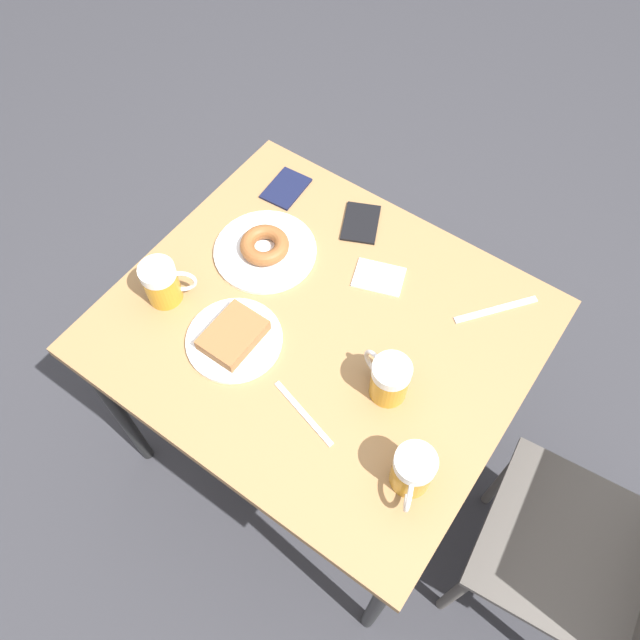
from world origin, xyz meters
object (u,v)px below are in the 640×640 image
(plate_with_donut, at_px, (265,248))
(passport_near_edge, at_px, (286,188))
(napkin_folded, at_px, (379,277))
(plate_with_cake, at_px, (234,337))
(chair, at_px, (631,564))
(beer_mug_left, at_px, (389,379))
(fork, at_px, (303,413))
(beer_mug_right, at_px, (412,471))
(passport_far_edge, at_px, (361,223))
(beer_mug_center, at_px, (162,283))
(knife, at_px, (496,310))

(plate_with_donut, height_order, passport_near_edge, plate_with_donut)
(napkin_folded, bearing_deg, plate_with_cake, -27.25)
(chair, height_order, beer_mug_left, chair)
(chair, xyz_separation_m, plate_with_donut, (-0.10, -1.07, 0.21))
(fork, bearing_deg, plate_with_cake, -102.76)
(beer_mug_right, distance_m, fork, 0.26)
(fork, bearing_deg, chair, 104.58)
(passport_far_edge, bearing_deg, beer_mug_center, -29.13)
(fork, xyz_separation_m, passport_near_edge, (-0.49, -0.42, 0.00))
(plate_with_donut, distance_m, beer_mug_center, 0.27)
(beer_mug_right, bearing_deg, fork, -88.51)
(chair, xyz_separation_m, plate_with_cake, (0.14, -0.97, 0.21))
(beer_mug_right, xyz_separation_m, passport_near_edge, (-0.48, -0.67, -0.05))
(chair, bearing_deg, beer_mug_right, -74.64)
(chair, distance_m, beer_mug_center, 1.21)
(chair, bearing_deg, beer_mug_left, -91.79)
(passport_near_edge, bearing_deg, fork, 40.29)
(beer_mug_left, distance_m, knife, 0.34)
(plate_with_cake, xyz_separation_m, napkin_folded, (-0.34, 0.17, -0.01))
(beer_mug_left, xyz_separation_m, fork, (0.15, -0.12, -0.05))
(plate_with_donut, distance_m, beer_mug_left, 0.47)
(knife, bearing_deg, passport_near_edge, -91.69)
(passport_near_edge, bearing_deg, chair, 75.45)
(plate_with_donut, relative_size, passport_far_edge, 1.69)
(beer_mug_center, distance_m, passport_far_edge, 0.52)
(napkin_folded, height_order, passport_near_edge, passport_near_edge)
(chair, bearing_deg, passport_far_edge, -114.59)
(plate_with_donut, distance_m, fork, 0.44)
(plate_with_donut, distance_m, beer_mug_right, 0.66)
(passport_near_edge, bearing_deg, beer_mug_right, 54.31)
(plate_with_donut, relative_size, napkin_folded, 1.82)
(beer_mug_left, relative_size, fork, 0.67)
(chair, distance_m, fork, 0.79)
(beer_mug_right, height_order, passport_near_edge, beer_mug_right)
(beer_mug_center, relative_size, beer_mug_right, 0.94)
(plate_with_cake, distance_m, beer_mug_left, 0.36)
(knife, relative_size, passport_near_edge, 1.33)
(napkin_folded, bearing_deg, chair, 75.97)
(chair, bearing_deg, knife, -124.02)
(fork, bearing_deg, passport_near_edge, -139.71)
(plate_with_cake, height_order, plate_with_donut, plate_with_donut)
(napkin_folded, relative_size, passport_far_edge, 0.93)
(plate_with_donut, xyz_separation_m, beer_mug_right, (0.29, 0.59, 0.04))
(beer_mug_center, height_order, passport_far_edge, beer_mug_center)
(plate_with_cake, height_order, passport_far_edge, plate_with_cake)
(beer_mug_center, height_order, knife, beer_mug_center)
(knife, distance_m, passport_near_edge, 0.63)
(plate_with_cake, height_order, beer_mug_center, beer_mug_center)
(plate_with_cake, bearing_deg, fork, 77.24)
(plate_with_cake, xyz_separation_m, beer_mug_right, (0.05, 0.49, 0.04))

